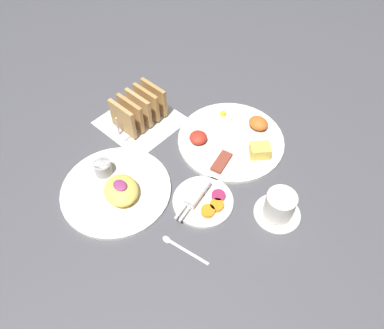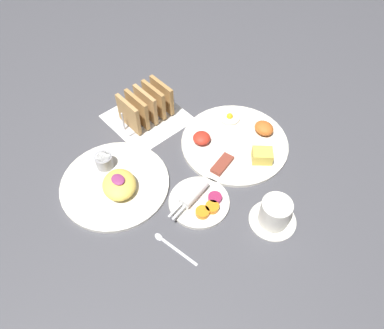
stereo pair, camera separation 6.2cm
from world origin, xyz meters
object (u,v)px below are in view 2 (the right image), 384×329
object	(u,v)px
plate_condiments	(199,200)
toast_rack	(146,106)
coffee_cup	(275,213)
plate_breakfast	(236,142)
plate_foreground	(115,182)

from	to	relation	value
plate_condiments	toast_rack	world-z (taller)	toast_rack
plate_condiments	coffee_cup	size ratio (longest dim) A/B	1.48
plate_breakfast	toast_rack	distance (m)	0.30
plate_foreground	coffee_cup	world-z (taller)	coffee_cup
plate_foreground	plate_condiments	bearing A→B (deg)	33.90
plate_breakfast	coffee_cup	distance (m)	0.27
plate_foreground	toast_rack	world-z (taller)	toast_rack
plate_foreground	toast_rack	distance (m)	0.27
plate_breakfast	coffee_cup	world-z (taller)	coffee_cup
plate_breakfast	coffee_cup	bearing A→B (deg)	-26.28
plate_condiments	coffee_cup	distance (m)	0.19
toast_rack	coffee_cup	distance (m)	0.51
plate_breakfast	toast_rack	bearing A→B (deg)	-154.22
toast_rack	coffee_cup	bearing A→B (deg)	0.92
plate_breakfast	plate_foreground	size ratio (longest dim) A/B	1.07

